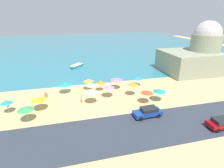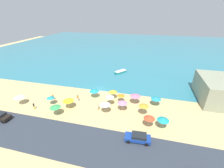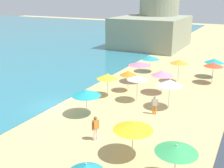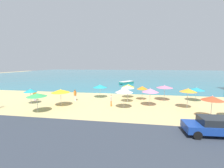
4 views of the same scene
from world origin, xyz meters
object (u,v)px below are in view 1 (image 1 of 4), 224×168
at_px(beach_umbrella_14, 159,90).
at_px(beach_umbrella_0, 92,91).
at_px(beach_umbrella_12, 147,92).
at_px(parked_car_2, 148,112).
at_px(bather_2, 6,103).
at_px(beach_umbrella_2, 109,87).
at_px(bather_3, 46,96).
at_px(beach_umbrella_8, 25,109).
at_px(beach_umbrella_11, 39,99).
at_px(beach_umbrella_7, 65,84).
at_px(beach_umbrella_3, 117,79).
at_px(harbor_fortress, 197,54).
at_px(beach_umbrella_9, 133,84).
at_px(bather_0, 81,98).
at_px(skiff_nearshore, 77,66).
at_px(beach_umbrella_5, 88,80).
at_px(parked_car_0, 223,123).
at_px(beach_umbrella_4, 91,85).
at_px(beach_umbrella_6, 101,82).
at_px(beach_umbrella_1, 137,78).
at_px(beach_umbrella_13, 6,102).

bearing_deg(beach_umbrella_14, beach_umbrella_0, 170.58).
xyz_separation_m(beach_umbrella_12, parked_car_2, (-1.62, -4.03, -1.33)).
bearing_deg(bather_2, beach_umbrella_14, -8.30).
bearing_deg(beach_umbrella_2, bather_3, 174.59).
relative_size(beach_umbrella_8, beach_umbrella_14, 0.99).
bearing_deg(beach_umbrella_11, beach_umbrella_7, 55.62).
height_order(beach_umbrella_3, harbor_fortress, harbor_fortress).
height_order(beach_umbrella_3, beach_umbrella_14, beach_umbrella_3).
bearing_deg(beach_umbrella_11, beach_umbrella_9, 5.32).
relative_size(beach_umbrella_12, bather_0, 1.50).
bearing_deg(skiff_nearshore, beach_umbrella_12, -68.03).
xyz_separation_m(beach_umbrella_11, beach_umbrella_14, (20.09, -1.68, -0.00)).
distance_m(beach_umbrella_5, beach_umbrella_11, 10.75).
xyz_separation_m(beach_umbrella_5, beach_umbrella_8, (-10.00, -9.37, 0.05)).
bearing_deg(harbor_fortress, beach_umbrella_5, -169.33).
relative_size(beach_umbrella_14, parked_car_2, 0.54).
bearing_deg(parked_car_0, beach_umbrella_8, 162.73).
distance_m(beach_umbrella_5, beach_umbrella_7, 4.70).
height_order(beach_umbrella_5, skiff_nearshore, beach_umbrella_5).
xyz_separation_m(beach_umbrella_0, beach_umbrella_3, (5.79, 5.13, -0.18)).
bearing_deg(bather_2, bather_3, 9.23).
xyz_separation_m(beach_umbrella_4, beach_umbrella_6, (2.19, 1.89, -0.38)).
height_order(beach_umbrella_3, beach_umbrella_7, beach_umbrella_3).
bearing_deg(beach_umbrella_0, skiff_nearshore, 93.01).
bearing_deg(beach_umbrella_6, beach_umbrella_4, -139.18).
height_order(beach_umbrella_8, parked_car_0, beach_umbrella_8).
xyz_separation_m(beach_umbrella_1, beach_umbrella_13, (-23.67, -5.54, 0.06)).
height_order(beach_umbrella_1, skiff_nearshore, beach_umbrella_1).
relative_size(beach_umbrella_2, beach_umbrella_4, 0.95).
height_order(beach_umbrella_7, bather_2, beach_umbrella_7).
bearing_deg(beach_umbrella_14, beach_umbrella_2, 156.13).
relative_size(beach_umbrella_4, bather_2, 1.57).
xyz_separation_m(beach_umbrella_1, harbor_fortress, (18.98, 6.08, 2.76)).
relative_size(beach_umbrella_8, beach_umbrella_13, 1.05).
distance_m(beach_umbrella_9, parked_car_2, 7.68).
distance_m(beach_umbrella_6, beach_umbrella_9, 6.64).
relative_size(beach_umbrella_9, bather_3, 1.50).
xyz_separation_m(beach_umbrella_0, beach_umbrella_14, (11.63, -1.93, -0.30)).
distance_m(beach_umbrella_2, beach_umbrella_7, 8.73).
xyz_separation_m(beach_umbrella_4, harbor_fortress, (29.23, 8.58, 2.33)).
xyz_separation_m(beach_umbrella_12, skiff_nearshore, (-10.39, 25.74, -1.77)).
height_order(beach_umbrella_2, bather_0, beach_umbrella_2).
distance_m(beach_umbrella_0, beach_umbrella_3, 7.74).
bearing_deg(beach_umbrella_8, bather_2, 128.95).
relative_size(beach_umbrella_9, parked_car_0, 0.61).
distance_m(beach_umbrella_3, bather_2, 19.97).
relative_size(beach_umbrella_1, harbor_fortress, 0.16).
xyz_separation_m(beach_umbrella_8, parked_car_0, (25.96, -8.07, -1.27)).
xyz_separation_m(beach_umbrella_3, bather_0, (-7.56, -4.47, -1.24)).
xyz_separation_m(beach_umbrella_4, beach_umbrella_12, (8.90, -5.30, -0.14)).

